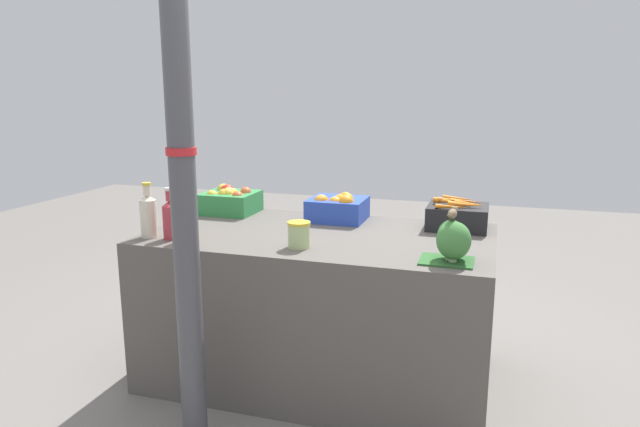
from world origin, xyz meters
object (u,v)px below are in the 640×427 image
support_pole (183,180)px  broccoli_pile (453,240)px  apple_crate (230,200)px  orange_crate (338,207)px  juice_bottle_cloudy (148,215)px  juice_bottle_amber (189,220)px  sparrow_bird (453,213)px  carrot_crate (458,216)px  juice_bottle_ruby (170,218)px  pickle_jar (299,235)px

support_pole → broccoli_pile: 1.12m
apple_crate → orange_crate: (0.65, -0.01, 0.00)m
juice_bottle_cloudy → juice_bottle_amber: (0.22, -0.00, -0.01)m
support_pole → sparrow_bird: support_pole is taller
carrot_crate → juice_bottle_ruby: (-1.30, -0.63, 0.04)m
support_pole → pickle_jar: size_ratio=18.85×
support_pole → apple_crate: 1.11m
orange_crate → pickle_jar: 0.59m
support_pole → apple_crate: size_ratio=7.47×
support_pole → broccoli_pile: size_ratio=10.24×
orange_crate → juice_bottle_cloudy: (-0.78, -0.63, 0.04)m
support_pole → juice_bottle_cloudy: 0.63m
juice_bottle_ruby → sparrow_bird: size_ratio=1.84×
carrot_crate → sparrow_bird: 0.62m
orange_crate → apple_crate: bearing=179.4°
juice_bottle_amber → sparrow_bird: (1.21, 0.03, 0.11)m
broccoli_pile → juice_bottle_cloudy: juice_bottle_cloudy is taller
support_pole → orange_crate: size_ratio=7.47×
apple_crate → juice_bottle_cloudy: bearing=-100.9°
orange_crate → juice_bottle_cloudy: 1.00m
carrot_crate → juice_bottle_ruby: bearing=-154.0°
juice_bottle_amber → juice_bottle_ruby: bearing=180.0°
pickle_jar → sparrow_bird: bearing=-1.0°
juice_bottle_cloudy → juice_bottle_amber: juice_bottle_cloudy is taller
juice_bottle_ruby → carrot_crate: bearing=26.0°
apple_crate → carrot_crate: (1.30, 0.00, -0.01)m
apple_crate → pickle_jar: 0.87m
carrot_crate → juice_bottle_ruby: size_ratio=1.21×
broccoli_pile → sparrow_bird: bearing=127.7°
support_pole → orange_crate: (0.34, 1.01, -0.29)m
juice_bottle_cloudy → pickle_jar: size_ratio=2.24×
carrot_crate → juice_bottle_amber: juice_bottle_amber is taller
pickle_jar → support_pole: bearing=-127.4°
carrot_crate → apple_crate: bearing=-180.0°
juice_bottle_cloudy → juice_bottle_ruby: (0.12, 0.00, -0.01)m
broccoli_pile → juice_bottle_amber: (-1.22, -0.02, 0.01)m
support_pole → juice_bottle_amber: (-0.21, 0.39, -0.26)m
juice_bottle_cloudy → juice_bottle_ruby: 0.12m
support_pole → juice_bottle_amber: bearing=118.4°
sparrow_bird → pickle_jar: bearing=95.7°
support_pole → juice_bottle_cloudy: bearing=137.9°
pickle_jar → juice_bottle_cloudy: bearing=-177.2°
carrot_crate → support_pole: bearing=-134.0°
apple_crate → carrot_crate: bearing=0.0°
support_pole → juice_bottle_ruby: support_pole is taller
sparrow_bird → orange_crate: bearing=54.2°
pickle_jar → sparrow_bird: (0.67, -0.01, 0.14)m
juice_bottle_ruby → broccoli_pile: bearing=0.8°
broccoli_pile → juice_bottle_ruby: bearing=-179.2°
apple_crate → juice_bottle_amber: bearing=-81.1°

